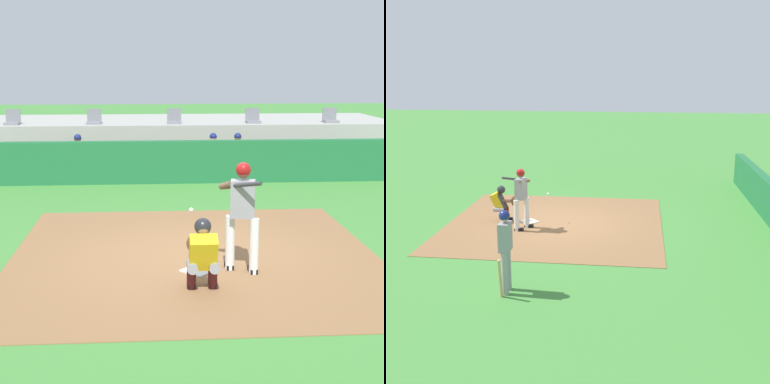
# 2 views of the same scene
# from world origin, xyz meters

# --- Properties ---
(ground_plane) EXTENTS (80.00, 80.00, 0.00)m
(ground_plane) POSITION_xyz_m (0.00, 0.00, 0.00)
(ground_plane) COLOR #428438
(dirt_infield) EXTENTS (6.40, 6.40, 0.01)m
(dirt_infield) POSITION_xyz_m (0.00, 0.00, 0.01)
(dirt_infield) COLOR olive
(dirt_infield) RESTS_ON ground
(home_plate) EXTENTS (0.62, 0.62, 0.02)m
(home_plate) POSITION_xyz_m (0.00, -0.80, 0.02)
(home_plate) COLOR white
(home_plate) RESTS_ON dirt_infield
(batter_at_plate) EXTENTS (0.63, 0.82, 1.80)m
(batter_at_plate) POSITION_xyz_m (0.69, -0.86, 1.04)
(batter_at_plate) COLOR silver
(batter_at_plate) RESTS_ON ground
(catcher_crouched) EXTENTS (0.48, 1.78, 1.13)m
(catcher_crouched) POSITION_xyz_m (-0.01, -1.64, 0.61)
(catcher_crouched) COLOR gray
(catcher_crouched) RESTS_ON ground
(on_deck_batter) EXTENTS (0.58, 0.23, 1.79)m
(on_deck_batter) POSITION_xyz_m (4.88, -0.20, 1.02)
(on_deck_batter) COLOR #99999E
(on_deck_batter) RESTS_ON ground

